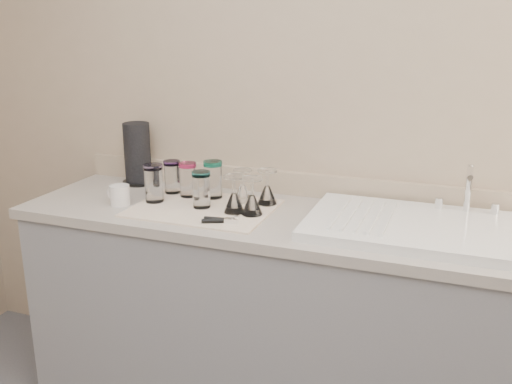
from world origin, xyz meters
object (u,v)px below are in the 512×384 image
at_px(goblet_front_right, 252,202).
at_px(white_mug, 119,195).
at_px(tumbler_cyan, 188,179).
at_px(tumbler_purple, 213,179).
at_px(goblet_front_left, 234,200).
at_px(tumbler_magenta, 154,183).
at_px(tumbler_teal, 172,177).
at_px(tumbler_lavender, 201,189).
at_px(paper_towel_roll, 137,154).
at_px(goblet_back_left, 243,191).
at_px(sink_unit, 423,227).
at_px(can_opener, 221,220).
at_px(goblet_back_right, 267,192).

relative_size(goblet_front_right, white_mug, 1.22).
bearing_deg(tumbler_cyan, tumbler_purple, 11.26).
height_order(goblet_front_left, white_mug, goblet_front_left).
height_order(tumbler_purple, tumbler_magenta, same).
height_order(tumbler_teal, white_mug, tumbler_teal).
bearing_deg(tumbler_lavender, paper_towel_roll, 151.15).
bearing_deg(goblet_back_left, tumbler_lavender, -134.55).
height_order(tumbler_lavender, paper_towel_roll, paper_towel_roll).
bearing_deg(tumbler_lavender, tumbler_teal, 145.93).
xyz_separation_m(goblet_front_left, goblet_front_right, (0.08, -0.00, 0.00)).
xyz_separation_m(sink_unit, goblet_front_right, (-0.63, -0.05, 0.04)).
bearing_deg(can_opener, tumbler_lavender, 135.98).
bearing_deg(tumbler_lavender, goblet_back_right, 30.20).
distance_m(tumbler_teal, goblet_front_right, 0.45).
distance_m(tumbler_lavender, goblet_front_left, 0.15).
relative_size(goblet_back_left, goblet_back_right, 0.95).
height_order(tumbler_teal, paper_towel_roll, paper_towel_roll).
distance_m(tumbler_lavender, goblet_back_right, 0.27).
xyz_separation_m(tumbler_magenta, paper_towel_roll, (-0.22, 0.24, 0.05)).
height_order(sink_unit, can_opener, sink_unit).
bearing_deg(can_opener, sink_unit, 14.13).
bearing_deg(goblet_front_left, tumbler_magenta, 177.96).
bearing_deg(tumbler_magenta, paper_towel_roll, 132.81).
bearing_deg(paper_towel_roll, can_opener, -33.17).
distance_m(tumbler_teal, tumbler_lavender, 0.25).
bearing_deg(goblet_front_left, paper_towel_roll, 156.51).
bearing_deg(goblet_front_right, tumbler_lavender, 176.68).
bearing_deg(goblet_back_right, goblet_back_left, -176.21).
bearing_deg(paper_towel_roll, tumbler_cyan, -21.47).
bearing_deg(goblet_front_right, goblet_back_left, 124.33).
xyz_separation_m(sink_unit, tumbler_lavender, (-0.85, -0.04, 0.06)).
relative_size(goblet_back_right, can_opener, 1.07).
distance_m(sink_unit, tumbler_lavender, 0.86).
bearing_deg(tumbler_teal, tumbler_cyan, -15.15).
height_order(sink_unit, tumbler_cyan, sink_unit).
height_order(sink_unit, goblet_front_left, sink_unit).
bearing_deg(tumbler_cyan, white_mug, -140.50).
distance_m(goblet_front_left, white_mug, 0.49).
bearing_deg(can_opener, tumbler_cyan, 135.83).
bearing_deg(goblet_back_left, goblet_front_left, -81.71).
distance_m(tumbler_teal, paper_towel_roll, 0.26).
distance_m(tumbler_cyan, tumbler_lavender, 0.17).
height_order(tumbler_teal, goblet_front_right, goblet_front_right).
distance_m(tumbler_purple, goblet_back_left, 0.14).
distance_m(tumbler_cyan, goblet_front_left, 0.29).
distance_m(tumbler_cyan, paper_towel_roll, 0.35).
xyz_separation_m(tumbler_teal, goblet_front_right, (0.43, -0.15, -0.02)).
height_order(tumbler_purple, paper_towel_roll, paper_towel_roll).
bearing_deg(paper_towel_roll, goblet_back_left, -11.53).
bearing_deg(can_opener, goblet_back_left, 94.21).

